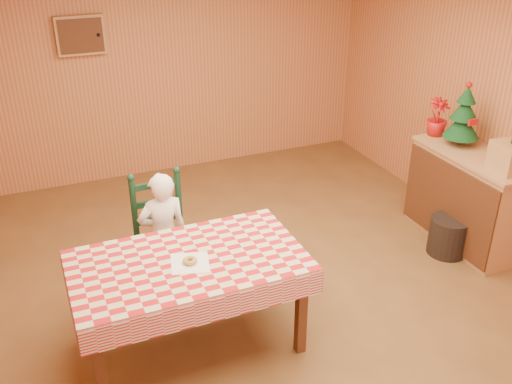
% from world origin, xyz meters
% --- Properties ---
extents(ground, '(6.00, 6.00, 0.00)m').
position_xyz_m(ground, '(0.00, 0.00, 0.00)').
color(ground, brown).
rests_on(ground, ground).
extents(cabin_walls, '(5.10, 6.05, 2.65)m').
position_xyz_m(cabin_walls, '(-0.00, 0.53, 1.83)').
color(cabin_walls, '#C27446').
rests_on(cabin_walls, ground).
extents(dining_table, '(1.66, 0.96, 0.77)m').
position_xyz_m(dining_table, '(-0.71, -0.26, 0.69)').
color(dining_table, '#522916').
rests_on(dining_table, ground).
extents(ladder_chair, '(0.44, 0.40, 1.08)m').
position_xyz_m(ladder_chair, '(-0.71, 0.53, 0.50)').
color(ladder_chair, black).
rests_on(ladder_chair, ground).
extents(seated_child, '(0.41, 0.27, 1.12)m').
position_xyz_m(seated_child, '(-0.71, 0.47, 0.56)').
color(seated_child, white).
rests_on(seated_child, ground).
extents(napkin, '(0.32, 0.32, 0.00)m').
position_xyz_m(napkin, '(-0.71, -0.31, 0.77)').
color(napkin, white).
rests_on(napkin, dining_table).
extents(donut, '(0.12, 0.12, 0.03)m').
position_xyz_m(donut, '(-0.71, -0.31, 0.79)').
color(donut, '#B38940').
rests_on(donut, napkin).
extents(shelf_unit, '(0.54, 1.24, 0.93)m').
position_xyz_m(shelf_unit, '(2.22, 0.17, 0.47)').
color(shelf_unit, tan).
rests_on(shelf_unit, ground).
extents(crate, '(0.33, 0.33, 0.25)m').
position_xyz_m(crate, '(2.23, -0.23, 1.06)').
color(crate, tan).
rests_on(crate, shelf_unit).
extents(christmas_tree, '(0.34, 0.34, 0.62)m').
position_xyz_m(christmas_tree, '(2.23, 0.42, 1.21)').
color(christmas_tree, '#522916').
rests_on(christmas_tree, shelf_unit).
extents(flower_arrangement, '(0.24, 0.24, 0.38)m').
position_xyz_m(flower_arrangement, '(2.18, 0.72, 1.12)').
color(flower_arrangement, '#AC0F10').
rests_on(flower_arrangement, shelf_unit).
extents(storage_bin, '(0.45, 0.45, 0.37)m').
position_xyz_m(storage_bin, '(1.92, 0.03, 0.18)').
color(storage_bin, black).
rests_on(storage_bin, ground).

